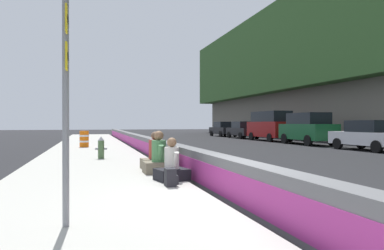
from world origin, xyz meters
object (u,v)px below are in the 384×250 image
parked_car_fourth (307,128)px  parked_car_farther (223,129)px  seated_person_rear (155,157)px  parked_car_third (369,135)px  fire_hydrant (101,147)px  seated_person_middle (159,160)px  route_sign_post (66,73)px  seated_person_foreground (172,167)px  backpack (171,177)px  construction_barrel (84,139)px  parked_car_far (243,130)px  parked_car_midline (270,125)px

parked_car_fourth → parked_car_farther: parked_car_fourth is taller
seated_person_rear → parked_car_third: bearing=-67.2°
fire_hydrant → parked_car_third: parked_car_third is taller
seated_person_middle → route_sign_post: bearing=155.5°
fire_hydrant → seated_person_foreground: seated_person_foreground is taller
fire_hydrant → seated_person_foreground: 6.14m
route_sign_post → parked_car_third: (11.25, -15.32, -1.37)m
fire_hydrant → backpack: (-6.75, -1.32, -0.25)m
seated_person_rear → seated_person_middle: bearing=176.3°
fire_hydrant → construction_barrel: bearing=5.9°
route_sign_post → seated_person_foreground: 4.46m
route_sign_post → construction_barrel: (16.64, 0.03, -1.61)m
backpack → route_sign_post: bearing=142.1°
construction_barrel → fire_hydrant: bearing=-174.1°
parked_car_far → parked_car_farther: (5.63, -0.04, 0.00)m
fire_hydrant → parked_car_far: parked_car_far is taller
backpack → parked_car_midline: bearing=-33.6°
seated_person_foreground → parked_car_far: bearing=-27.7°
construction_barrel → parked_car_midline: parked_car_midline is taller
route_sign_post → parked_car_third: route_sign_post is taller
parked_car_third → seated_person_foreground: bearing=120.9°
route_sign_post → parked_car_farther: route_sign_post is taller
seated_person_middle → parked_car_fourth: size_ratio=0.25×
route_sign_post → seated_person_middle: bearing=-24.5°
seated_person_middle → parked_car_midline: size_ratio=0.23×
seated_person_foreground → parked_car_midline: size_ratio=0.20×
seated_person_foreground → backpack: bearing=165.6°
parked_car_third → backpack: bearing=123.0°
seated_person_foreground → seated_person_rear: (2.32, 0.00, 0.03)m
route_sign_post → seated_person_foreground: bearing=-33.3°
parked_car_midline → parked_car_far: bearing=1.6°
route_sign_post → backpack: 3.83m
seated_person_middle → backpack: 2.18m
parked_car_midline → route_sign_post: bearing=145.8°
seated_person_foreground → parked_car_fourth: (13.55, -12.99, 0.71)m
parked_car_third → parked_car_fourth: parked_car_fourth is taller
parked_car_fourth → parked_car_farther: size_ratio=1.06×
route_sign_post → seated_person_foreground: size_ratio=3.42×
construction_barrel → parked_car_fourth: parked_car_fourth is taller
seated_person_foreground → parked_car_third: (7.82, -13.07, 0.39)m
backpack → seated_person_foreground: bearing=-14.4°
seated_person_rear → parked_car_midline: size_ratio=0.22×
backpack → parked_car_fourth: size_ratio=0.08×
seated_person_foreground → seated_person_middle: size_ratio=0.88×
parked_car_fourth → parked_car_midline: (5.57, -0.06, 0.17)m
parked_car_midline → backpack: bearing=146.4°
seated_person_foreground → backpack: seated_person_foreground is taller
seated_person_rear → parked_car_farther: (27.86, -12.94, 0.36)m
seated_person_rear → route_sign_post: bearing=158.7°
backpack → parked_car_third: 15.84m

